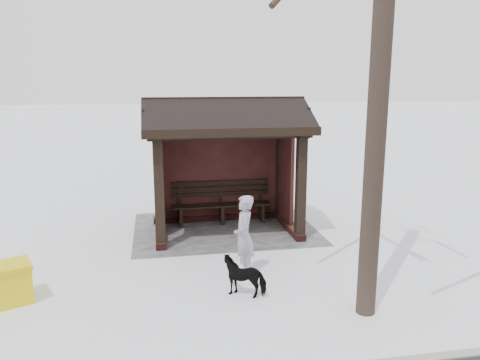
{
  "coord_description": "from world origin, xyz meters",
  "views": [
    {
      "loc": [
        1.55,
        10.27,
        3.46
      ],
      "look_at": [
        -0.19,
        0.8,
        1.39
      ],
      "focal_mm": 35.0,
      "sensor_mm": 36.0,
      "label": 1
    }
  ],
  "objects_px": {
    "bus_shelter": "(224,138)",
    "grit_bin": "(3,285)",
    "pedestrian": "(244,236)",
    "dog": "(245,275)"
  },
  "relations": [
    {
      "from": "bus_shelter",
      "to": "pedestrian",
      "type": "xyz_separation_m",
      "value": [
        0.06,
        2.69,
        -1.42
      ]
    },
    {
      "from": "bus_shelter",
      "to": "dog",
      "type": "bearing_deg",
      "value": 86.98
    },
    {
      "from": "pedestrian",
      "to": "dog",
      "type": "relative_size",
      "value": 1.97
    },
    {
      "from": "pedestrian",
      "to": "bus_shelter",
      "type": "bearing_deg",
      "value": -172.75
    },
    {
      "from": "pedestrian",
      "to": "dog",
      "type": "xyz_separation_m",
      "value": [
        0.12,
        0.71,
        -0.42
      ]
    },
    {
      "from": "grit_bin",
      "to": "pedestrian",
      "type": "bearing_deg",
      "value": 162.27
    },
    {
      "from": "pedestrian",
      "to": "grit_bin",
      "type": "xyz_separation_m",
      "value": [
        3.91,
        0.38,
        -0.42
      ]
    },
    {
      "from": "pedestrian",
      "to": "dog",
      "type": "distance_m",
      "value": 0.83
    },
    {
      "from": "dog",
      "to": "grit_bin",
      "type": "distance_m",
      "value": 3.81
    },
    {
      "from": "bus_shelter",
      "to": "grit_bin",
      "type": "distance_m",
      "value": 5.35
    }
  ]
}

